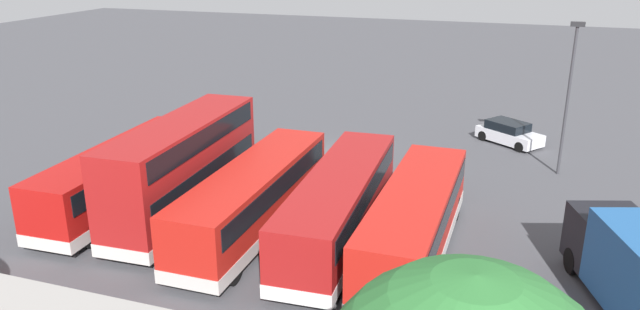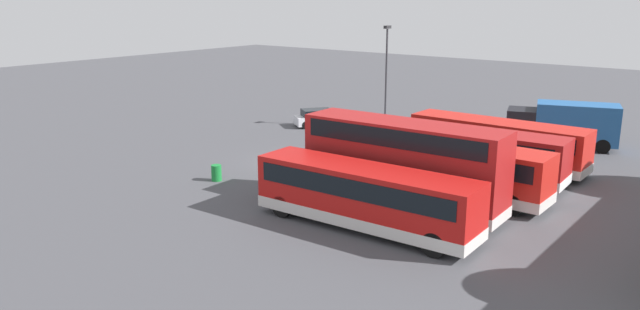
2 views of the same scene
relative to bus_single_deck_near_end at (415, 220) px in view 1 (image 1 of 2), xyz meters
name	(u,v)px [view 1 (image 1 of 2)]	position (x,y,z in m)	size (l,w,h in m)	color
ground_plane	(329,154)	(7.20, -11.04, -1.62)	(140.00, 140.00, 0.00)	#47474C
bus_single_deck_near_end	(415,220)	(0.00, 0.00, 0.00)	(2.67, 11.23, 2.95)	red
bus_single_deck_second	(340,203)	(3.35, -0.69, 0.00)	(3.16, 12.14, 2.95)	#A51919
bus_single_deck_third	(254,196)	(7.10, -0.18, 0.00)	(2.62, 11.75, 2.95)	red
bus_double_decker_fourth	(184,166)	(10.76, -0.54, 0.82)	(2.96, 10.64, 4.55)	#A51919
bus_single_deck_fifth	(122,174)	(14.18, -0.52, 0.00)	(2.94, 11.16, 2.95)	#B71411
car_hatchback_silver	(509,133)	(-2.93, -16.70, -0.92)	(4.33, 3.80, 1.43)	silver
lamp_post_tall	(569,88)	(-5.80, -11.98, 3.20)	(0.70, 0.30, 8.28)	#38383D
waste_bin_yellow	(245,134)	(13.15, -11.74, -1.15)	(0.60, 0.60, 0.95)	#197F33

